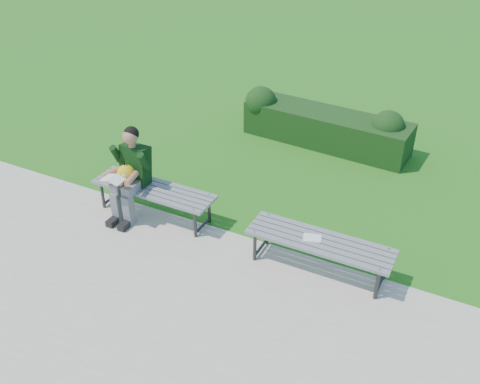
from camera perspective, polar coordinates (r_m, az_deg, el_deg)
The scene contains 7 objects.
ground at distance 7.39m, azimuth -1.16°, elevation -4.35°, with size 80.00×80.00×0.00m.
walkway at distance 6.27m, azimuth -8.85°, elevation -12.82°, with size 30.00×3.50×0.02m.
hedge at distance 9.62m, azimuth 8.96°, elevation 7.07°, with size 3.08×0.96×0.86m.
bench_left at distance 7.58m, azimuth -9.19°, elevation 0.07°, with size 1.80×0.50×0.46m.
bench_right at distance 6.58m, azimuth 8.50°, elevation -5.49°, with size 1.80×0.50×0.46m.
seated_boy at distance 7.53m, azimuth -11.67°, elevation 2.20°, with size 0.56×0.76×1.31m.
paper_sheet at distance 6.57m, azimuth 7.72°, elevation -4.87°, with size 0.26×0.22×0.01m.
Camera 1 is at (2.80, -5.20, 4.43)m, focal length 40.00 mm.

